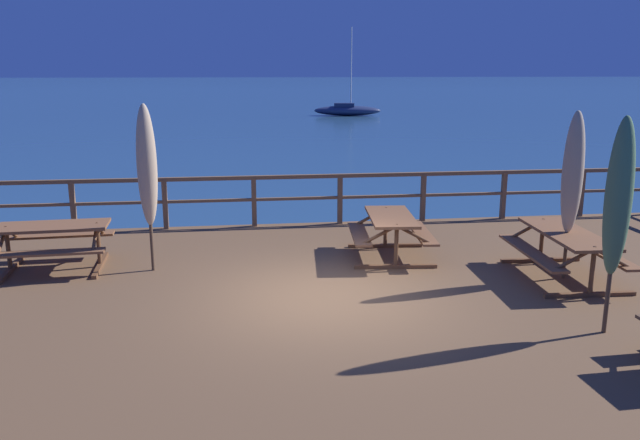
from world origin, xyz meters
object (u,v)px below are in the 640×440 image
picnic_table_mid_left (53,237)px  sailboat_distant (347,110)px  picnic_table_back_left (566,244)px  patio_umbrella_tall_front (618,198)px  patio_umbrella_short_mid (573,174)px  picnic_table_mid_centre (391,227)px  patio_umbrella_short_back (147,166)px

picnic_table_mid_left → sailboat_distant: sailboat_distant is taller
picnic_table_mid_left → sailboat_distant: bearing=74.4°
picnic_table_back_left → patio_umbrella_tall_front: (-0.56, -2.13, 1.19)m
patio_umbrella_short_mid → picnic_table_mid_centre: bearing=149.0°
patio_umbrella_short_mid → sailboat_distant: 48.53m
picnic_table_mid_left → patio_umbrella_short_back: size_ratio=0.68×
patio_umbrella_short_back → patio_umbrella_short_mid: 6.72m
patio_umbrella_tall_front → picnic_table_back_left: bearing=75.1°
picnic_table_back_left → sailboat_distant: bearing=84.4°
patio_umbrella_tall_front → picnic_table_mid_left: bearing=154.5°
picnic_table_back_left → patio_umbrella_short_mid: bearing=-99.8°
patio_umbrella_tall_front → patio_umbrella_short_mid: bearing=75.1°
picnic_table_mid_left → picnic_table_mid_centre: (5.75, -0.05, -0.00)m
picnic_table_mid_centre → picnic_table_back_left: bearing=-30.7°
patio_umbrella_short_back → sailboat_distant: sailboat_distant is taller
picnic_table_back_left → patio_umbrella_tall_front: size_ratio=0.79×
patio_umbrella_short_back → patio_umbrella_tall_front: patio_umbrella_short_back is taller
picnic_table_back_left → sailboat_distant: (4.77, 48.24, -0.94)m
picnic_table_back_left → picnic_table_mid_centre: bearing=149.3°
patio_umbrella_short_mid → sailboat_distant: (4.77, 48.25, -2.08)m
patio_umbrella_tall_front → picnic_table_mid_centre: bearing=118.1°
picnic_table_mid_centre → patio_umbrella_short_back: patio_umbrella_short_back is taller
patio_umbrella_short_back → sailboat_distant: bearing=76.4°
picnic_table_mid_left → patio_umbrella_short_back: bearing=-9.8°
picnic_table_mid_left → patio_umbrella_tall_front: size_ratio=0.68×
patio_umbrella_tall_front → sailboat_distant: (5.34, 50.37, -2.13)m
patio_umbrella_short_back → patio_umbrella_tall_front: bearing=-29.2°
patio_umbrella_short_back → sailboat_distant: size_ratio=0.36×
sailboat_distant → picnic_table_mid_left: bearing=-105.6°
patio_umbrella_short_back → patio_umbrella_short_mid: (6.60, -1.26, -0.05)m
picnic_table_back_left → patio_umbrella_tall_front: 2.50m
picnic_table_mid_centre → patio_umbrella_short_mid: size_ratio=0.67×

